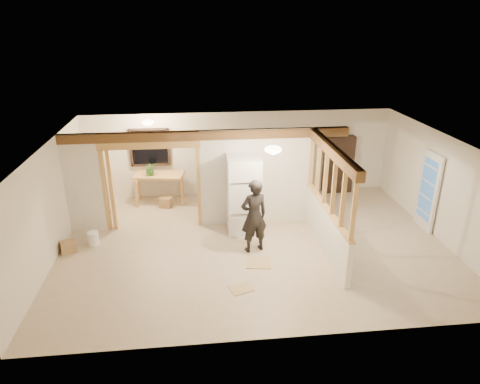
{
  "coord_description": "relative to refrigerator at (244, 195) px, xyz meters",
  "views": [
    {
      "loc": [
        -1.31,
        -8.88,
        5.01
      ],
      "look_at": [
        -0.29,
        0.4,
        1.19
      ],
      "focal_mm": 32.0,
      "sensor_mm": 36.0,
      "label": 1
    }
  ],
  "objects": [
    {
      "name": "stud_partition",
      "position": [
        1.77,
        -1.15,
        0.69
      ],
      "size": [
        0.14,
        3.2,
        1.32
      ],
      "primitive_type": "cube",
      "color": "tan",
      "rests_on": "pony_wall"
    },
    {
      "name": "bucket",
      "position": [
        -3.63,
        -0.37,
        -0.81
      ],
      "size": [
        0.27,
        0.27,
        0.33
      ],
      "primitive_type": "cylinder",
      "rotation": [
        0.0,
        0.0,
        -0.06
      ],
      "color": "white",
      "rests_on": "floor"
    },
    {
      "name": "hanging_bulb",
      "position": [
        -1.83,
        0.85,
        1.21
      ],
      "size": [
        0.07,
        0.07,
        0.07
      ],
      "primitive_type": "ellipsoid",
      "color": "#FFD88C",
      "rests_on": "ceiling"
    },
    {
      "name": "potted_plant",
      "position": [
        -2.42,
        1.95,
        0.09
      ],
      "size": [
        0.39,
        0.35,
        0.4
      ],
      "primitive_type": "imported",
      "rotation": [
        0.0,
        0.0,
        0.13
      ],
      "color": "#366228",
      "rests_on": "work_table"
    },
    {
      "name": "header_beam_right",
      "position": [
        1.77,
        -1.15,
        1.41
      ],
      "size": [
        0.18,
        3.3,
        0.22
      ],
      "primitive_type": "cube",
      "color": "brown",
      "rests_on": "ceiling"
    },
    {
      "name": "refrigerator",
      "position": [
        0.0,
        0.0,
        0.0
      ],
      "size": [
        0.8,
        0.78,
        1.94
      ],
      "primitive_type": "cube",
      "color": "white",
      "rests_on": "floor"
    },
    {
      "name": "doorway_frame",
      "position": [
        -2.23,
        0.45,
        0.13
      ],
      "size": [
        2.46,
        0.14,
        2.2
      ],
      "primitive_type": "cube",
      "color": "tan",
      "rests_on": "floor"
    },
    {
      "name": "wall_front",
      "position": [
        0.17,
        -4.0,
        0.28
      ],
      "size": [
        9.0,
        0.01,
        2.5
      ],
      "primitive_type": "cube",
      "color": "silver",
      "rests_on": "floor"
    },
    {
      "name": "french_door",
      "position": [
        4.59,
        -0.35,
        0.03
      ],
      "size": [
        0.12,
        0.86,
        2.0
      ],
      "primitive_type": "cube",
      "color": "white",
      "rests_on": "floor"
    },
    {
      "name": "pony_wall",
      "position": [
        1.77,
        -1.15,
        -0.47
      ],
      "size": [
        0.12,
        3.2,
        1.0
      ],
      "primitive_type": "cube",
      "color": "silver",
      "rests_on": "floor"
    },
    {
      "name": "wall_right",
      "position": [
        4.67,
        -0.75,
        0.28
      ],
      "size": [
        0.01,
        6.5,
        2.5
      ],
      "primitive_type": "cube",
      "color": "silver",
      "rests_on": "floor"
    },
    {
      "name": "floor_panel_near",
      "position": [
        0.15,
        -1.6,
        -0.96
      ],
      "size": [
        0.6,
        0.6,
        0.02
      ],
      "primitive_type": "cube",
      "rotation": [
        0.0,
        0.0,
        -0.15
      ],
      "color": "tan",
      "rests_on": "floor"
    },
    {
      "name": "window_back",
      "position": [
        -2.43,
        2.42,
        0.58
      ],
      "size": [
        1.12,
        0.1,
        1.1
      ],
      "primitive_type": "cube",
      "color": "black",
      "rests_on": "wall_back"
    },
    {
      "name": "work_table",
      "position": [
        -2.2,
        2.04,
        -0.54
      ],
      "size": [
        1.47,
        0.92,
        0.87
      ],
      "primitive_type": "cube",
      "rotation": [
        0.0,
        0.0,
        -0.18
      ],
      "color": "tan",
      "rests_on": "floor"
    },
    {
      "name": "ceiling_dome_main",
      "position": [
        0.47,
        -1.25,
        1.51
      ],
      "size": [
        0.36,
        0.36,
        0.16
      ],
      "primitive_type": "ellipsoid",
      "color": "#FFEABF",
      "rests_on": "ceiling"
    },
    {
      "name": "box_util_b",
      "position": [
        -3.83,
        0.96,
        -0.81
      ],
      "size": [
        0.41,
        0.41,
        0.32
      ],
      "primitive_type": "cube",
      "rotation": [
        0.0,
        0.0,
        0.23
      ],
      "color": "#AC8453",
      "rests_on": "floor"
    },
    {
      "name": "wall_back",
      "position": [
        0.17,
        2.5,
        0.28
      ],
      "size": [
        9.0,
        0.01,
        2.5
      ],
      "primitive_type": "cube",
      "color": "silver",
      "rests_on": "floor"
    },
    {
      "name": "box_front",
      "position": [
        -4.13,
        -0.65,
        -0.84
      ],
      "size": [
        0.4,
        0.37,
        0.26
      ],
      "primitive_type": "cube",
      "rotation": [
        0.0,
        0.0,
        0.4
      ],
      "color": "#AC8453",
      "rests_on": "floor"
    },
    {
      "name": "bookshelf",
      "position": [
        3.16,
        2.28,
        -0.09
      ],
      "size": [
        0.88,
        0.29,
        1.76
      ],
      "primitive_type": "cube",
      "color": "black",
      "rests_on": "floor"
    },
    {
      "name": "shop_vac",
      "position": [
        -3.73,
        1.42,
        -0.71
      ],
      "size": [
        0.5,
        0.5,
        0.51
      ],
      "primitive_type": "cylinder",
      "rotation": [
        0.0,
        0.0,
        0.33
      ],
      "color": "#AB1E14",
      "rests_on": "floor"
    },
    {
      "name": "partition_center",
      "position": [
        0.37,
        0.45,
        0.28
      ],
      "size": [
        2.8,
        0.12,
        2.5
      ],
      "primitive_type": "cube",
      "color": "silver",
      "rests_on": "floor"
    },
    {
      "name": "woman",
      "position": [
        0.12,
        -1.03,
        -0.1
      ],
      "size": [
        0.73,
        0.58,
        1.74
      ],
      "primitive_type": "imported",
      "rotation": [
        0.0,
        0.0,
        3.43
      ],
      "color": "black",
      "rests_on": "floor"
    },
    {
      "name": "ceiling_dome_util",
      "position": [
        -2.33,
        1.55,
        1.51
      ],
      "size": [
        0.32,
        0.32,
        0.14
      ],
      "primitive_type": "ellipsoid",
      "color": "#FFEABF",
      "rests_on": "ceiling"
    },
    {
      "name": "partition_left_stub",
      "position": [
        -3.88,
        0.45,
        0.28
      ],
      "size": [
        0.9,
        0.12,
        2.5
      ],
      "primitive_type": "cube",
      "color": "silver",
      "rests_on": "floor"
    },
    {
      "name": "header_beam_back",
      "position": [
        -0.83,
        0.45,
        1.41
      ],
      "size": [
        7.0,
        0.18,
        0.22
      ],
      "primitive_type": "cube",
      "color": "brown",
      "rests_on": "ceiling"
    },
    {
      "name": "box_util_a",
      "position": [
        -2.03,
        1.66,
        -0.83
      ],
      "size": [
        0.4,
        0.36,
        0.29
      ],
      "primitive_type": "cube",
      "rotation": [
        0.0,
        0.0,
        -0.26
      ],
      "color": "#AC8453",
      "rests_on": "floor"
    },
    {
      "name": "wall_left",
      "position": [
        -4.33,
        -0.75,
        0.28
      ],
      "size": [
        0.01,
        6.5,
        2.5
      ],
      "primitive_type": "cube",
      "color": "silver",
      "rests_on": "floor"
    },
    {
      "name": "floor",
      "position": [
        0.17,
        -0.75,
        -0.98
      ],
      "size": [
        9.0,
        6.5,
        0.01
      ],
      "primitive_type": "cube",
      "color": "#C5B293",
      "rests_on": "ground"
    },
    {
      "name": "ceiling",
      "position": [
        0.17,
        -0.75,
        1.53
      ],
      "size": [
        9.0,
        6.5,
        0.01
      ],
      "primitive_type": "cube",
      "color": "white"
    },
    {
      "name": "floor_panel_far",
      "position": [
        -0.34,
        -2.53,
        -0.96
      ],
      "size": [
        0.53,
        0.47,
        0.01
      ],
      "primitive_type": "cube",
      "rotation": [
        0.0,
        0.0,
        0.32
      ],
      "color": "tan",
      "rests_on": "floor"
    }
  ]
}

